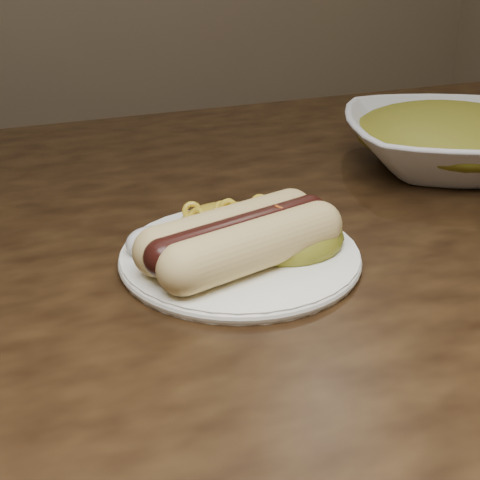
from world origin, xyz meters
name	(u,v)px	position (x,y,z in m)	size (l,w,h in m)	color
table	(103,346)	(0.00, 0.00, 0.66)	(1.60, 0.90, 0.75)	black
plate	(240,256)	(0.11, -0.06, 0.76)	(0.20, 0.20, 0.01)	white
hotdog	(242,237)	(0.11, -0.07, 0.78)	(0.15, 0.11, 0.04)	tan
mac_and_cheese	(225,209)	(0.12, 0.00, 0.78)	(0.09, 0.08, 0.03)	gold
sour_cream	(151,238)	(0.04, -0.03, 0.77)	(0.04, 0.04, 0.03)	white
taco_salad	(285,224)	(0.16, -0.06, 0.78)	(0.10, 0.10, 0.05)	#B67820
serving_bowl	(452,143)	(0.43, 0.08, 0.78)	(0.25, 0.25, 0.06)	silver
bowl_filling	(454,127)	(0.43, 0.08, 0.80)	(0.23, 0.23, 0.06)	#B67820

